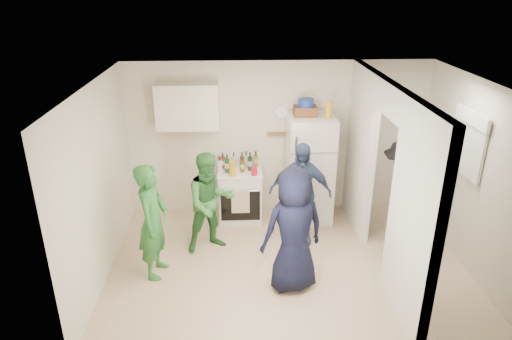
{
  "coord_description": "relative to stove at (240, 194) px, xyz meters",
  "views": [
    {
      "loc": [
        -0.68,
        -5.27,
        3.63
      ],
      "look_at": [
        -0.41,
        0.4,
        1.25
      ],
      "focal_mm": 32.0,
      "sensor_mm": 36.0,
      "label": 1
    }
  ],
  "objects": [
    {
      "name": "person_green_center",
      "position": [
        -0.43,
        -0.89,
        0.31
      ],
      "size": [
        0.87,
        0.78,
        1.47
      ],
      "primitive_type": "imported",
      "rotation": [
        0.0,
        0.0,
        0.38
      ],
      "color": "#357A3A",
      "rests_on": "floor"
    },
    {
      "name": "wicker_basket",
      "position": [
        1.0,
        0.02,
        1.37
      ],
      "size": [
        0.35,
        0.25,
        0.15
      ],
      "primitive_type": "cube",
      "color": "brown",
      "rests_on": "fridge"
    },
    {
      "name": "partition_pier_back",
      "position": [
        1.82,
        -0.27,
        0.83
      ],
      "size": [
        0.12,
        1.2,
        2.5
      ],
      "primitive_type": "cube",
      "color": "silver",
      "rests_on": "floor"
    },
    {
      "name": "bottle_i",
      "position": [
        0.04,
        0.11,
        0.55
      ],
      "size": [
        0.06,
        0.06,
        0.27
      ],
      "primitive_type": "cylinder",
      "color": "#5A3C0F",
      "rests_on": "stove"
    },
    {
      "name": "partition_header",
      "position": [
        1.82,
        -1.37,
        1.88
      ],
      "size": [
        0.12,
        1.0,
        0.4
      ],
      "primitive_type": "cube",
      "color": "silver",
      "rests_on": "partition_pier_back"
    },
    {
      "name": "red_cup",
      "position": [
        0.22,
        -0.2,
        0.48
      ],
      "size": [
        0.09,
        0.09,
        0.12
      ],
      "primitive_type": "cylinder",
      "color": "red",
      "rests_on": "stove"
    },
    {
      "name": "stove",
      "position": [
        0.0,
        0.0,
        0.0
      ],
      "size": [
        0.71,
        0.59,
        0.84
      ],
      "primitive_type": "cube",
      "color": "white",
      "rests_on": "floor"
    },
    {
      "name": "bottle_a",
      "position": [
        -0.27,
        0.1,
        0.55
      ],
      "size": [
        0.08,
        0.08,
        0.26
      ],
      "primitive_type": "cylinder",
      "color": "maroon",
      "rests_on": "stove"
    },
    {
      "name": "bottle_c",
      "position": [
        -0.09,
        0.14,
        0.55
      ],
      "size": [
        0.06,
        0.06,
        0.25
      ],
      "primitive_type": "cylinder",
      "color": "silver",
      "rests_on": "stove"
    },
    {
      "name": "yellow_cup_stack_stove",
      "position": [
        -0.12,
        -0.22,
        0.55
      ],
      "size": [
        0.09,
        0.09,
        0.25
      ],
      "primitive_type": "cylinder",
      "color": "orange",
      "rests_on": "stove"
    },
    {
      "name": "bottle_e",
      "position": [
        0.11,
        0.18,
        0.55
      ],
      "size": [
        0.07,
        0.07,
        0.26
      ],
      "primitive_type": "cylinder",
      "color": "#A4ACB5",
      "rests_on": "stove"
    },
    {
      "name": "wall_left",
      "position": [
        -1.78,
        -1.37,
        0.83
      ],
      "size": [
        0.0,
        3.4,
        3.4
      ],
      "primitive_type": "plane",
      "rotation": [
        1.57,
        0.0,
        1.57
      ],
      "color": "silver",
      "rests_on": "floor"
    },
    {
      "name": "blue_bowl",
      "position": [
        1.0,
        0.02,
        1.5
      ],
      "size": [
        0.24,
        0.24,
        0.11
      ],
      "primitive_type": "cylinder",
      "color": "navy",
      "rests_on": "wicker_basket"
    },
    {
      "name": "bottle_d",
      "position": [
        0.04,
        -0.06,
        0.54
      ],
      "size": [
        0.07,
        0.07,
        0.25
      ],
      "primitive_type": "cylinder",
      "color": "#5C3910",
      "rests_on": "stove"
    },
    {
      "name": "partition_pier_front",
      "position": [
        1.82,
        -2.47,
        0.83
      ],
      "size": [
        0.12,
        1.2,
        2.5
      ],
      "primitive_type": "cube",
      "color": "silver",
      "rests_on": "floor"
    },
    {
      "name": "person_navy",
      "position": [
        0.63,
        -1.85,
        0.39
      ],
      "size": [
        0.91,
        0.72,
        1.63
      ],
      "primitive_type": "imported",
      "rotation": [
        0.0,
        0.0,
        -2.86
      ],
      "color": "black",
      "rests_on": "floor"
    },
    {
      "name": "person_green_left",
      "position": [
        -1.13,
        -1.48,
        0.36
      ],
      "size": [
        0.45,
        0.62,
        1.56
      ],
      "primitive_type": "imported",
      "rotation": [
        0.0,
        0.0,
        1.43
      ],
      "color": "#2C6F31",
      "rests_on": "floor"
    },
    {
      "name": "yellow_cup_stack_top",
      "position": [
        1.32,
        -0.13,
        1.42
      ],
      "size": [
        0.09,
        0.09,
        0.25
      ],
      "primitive_type": "cylinder",
      "color": "gold",
      "rests_on": "fridge"
    },
    {
      "name": "wall_front",
      "position": [
        0.62,
        -3.07,
        0.83
      ],
      "size": [
        4.8,
        0.0,
        4.8
      ],
      "primitive_type": "plane",
      "rotation": [
        -1.57,
        0.0,
        0.0
      ],
      "color": "silver",
      "rests_on": "floor"
    },
    {
      "name": "wall_clock",
      "position": [
        0.67,
        0.31,
        1.28
      ],
      "size": [
        0.22,
        0.02,
        0.22
      ],
      "primitive_type": "cylinder",
      "rotation": [
        1.57,
        0.0,
        0.0
      ],
      "color": "white",
      "rests_on": "wall_back"
    },
    {
      "name": "nook_window_frame",
      "position": [
        2.99,
        -1.17,
        1.23
      ],
      "size": [
        0.04,
        0.76,
        0.86
      ],
      "primitive_type": "cube",
      "color": "white",
      "rests_on": "wall_right"
    },
    {
      "name": "bottle_b",
      "position": [
        -0.2,
        -0.06,
        0.57
      ],
      "size": [
        0.08,
        0.08,
        0.3
      ],
      "primitive_type": "cylinder",
      "color": "#164323",
      "rests_on": "stove"
    },
    {
      "name": "bottle_f",
      "position": [
        0.16,
        0.0,
        0.57
      ],
      "size": [
        0.08,
        0.08,
        0.3
      ],
      "primitive_type": "cylinder",
      "color": "#123316",
      "rests_on": "stove"
    },
    {
      "name": "person_nook",
      "position": [
        2.29,
        -0.86,
        0.38
      ],
      "size": [
        0.96,
        1.18,
        1.6
      ],
      "primitive_type": "imported",
      "rotation": [
        0.0,
        0.0,
        -1.98
      ],
      "color": "black",
      "rests_on": "floor"
    },
    {
      "name": "floor",
      "position": [
        0.62,
        -1.37,
        -0.42
      ],
      "size": [
        4.8,
        4.8,
        0.0
      ],
      "primitive_type": "plane",
      "color": "#CAB38E",
      "rests_on": "ground"
    },
    {
      "name": "nook_window",
      "position": [
        3.0,
        -1.17,
        1.23
      ],
      "size": [
        0.03,
        0.7,
        0.8
      ],
      "primitive_type": "cube",
      "color": "black",
      "rests_on": "wall_right"
    },
    {
      "name": "bottle_h",
      "position": [
        -0.31,
        -0.11,
        0.57
      ],
      "size": [
        0.08,
        0.08,
        0.29
      ],
      "primitive_type": "cylinder",
      "color": "#B8BFC5",
      "rests_on": "stove"
    },
    {
      "name": "wall_right",
      "position": [
        3.02,
        -1.37,
        0.83
      ],
      "size": [
        0.0,
        3.4,
        3.4
      ],
      "primitive_type": "plane",
      "rotation": [
        1.57,
        0.0,
        -1.57
      ],
      "color": "silver",
      "rests_on": "floor"
    },
    {
      "name": "nook_valance",
      "position": [
        2.96,
        -1.17,
        1.58
      ],
      "size": [
        0.04,
        0.82,
        0.18
      ],
      "primitive_type": "cube",
      "color": "white",
      "rests_on": "wall_right"
    },
    {
      "name": "ceiling",
      "position": [
        0.62,
        -1.37,
        2.08
      ],
      "size": [
        4.8,
        4.8,
        0.0
      ],
      "primitive_type": "plane",
      "rotation": [
        3.14,
        0.0,
        0.0
      ],
      "color": "white",
      "rests_on": "wall_back"
    },
    {
      "name": "upper_cabinet",
      "position": [
        -0.78,
        0.15,
        1.43
      ],
      "size": [
        0.95,
        0.34,
        0.7
      ],
      "primitive_type": "cube",
      "color": "silver",
      "rests_on": "wall_back"
    },
    {
      "name": "wall_back",
      "position": [
        0.62,
        0.33,
        0.83
      ],
      "size": [
        4.8,
        0.0,
        4.8
      ],
      "primitive_type": "plane",
      "rotation": [
        1.57,
        0.0,
        0.0
      ],
      "color": "silver",
      "rests_on": "floor"
    },
    {
      "name": "fridge",
      "position": [
        1.1,
        -0.03,
        0.44
      ],
      "size": [
        0.71,
        0.69,
        1.72
      ],
      "primitive_type": "cube",
      "color": "white",
      "rests_on": "floor"
    },
    {
      "name": "bottle_g",
      "position": [
        0.26,
        0.16,
        0.55
      ],
      "size": [
        0.08,
        0.08,
        0.26
      ],
      "primitive_type": "cylinder",
      "color": "olive",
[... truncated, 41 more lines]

